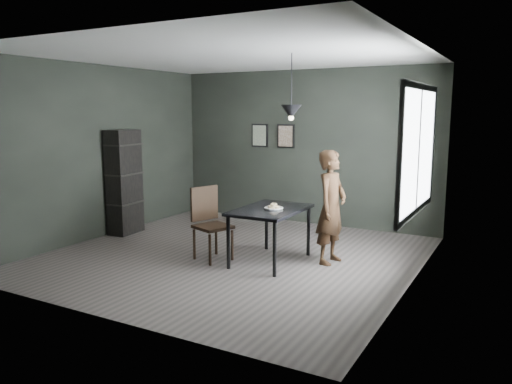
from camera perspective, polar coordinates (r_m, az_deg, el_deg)
The scene contains 13 objects.
ground at distance 7.25m, azimuth -2.64°, elevation -7.27°, with size 5.00×5.00×0.00m, color #3A3532.
back_wall at distance 9.20m, azimuth 5.48°, elevation 5.09°, with size 5.00×0.10×2.80m, color black.
ceiling at distance 6.99m, azimuth -2.81°, elevation 15.31°, with size 5.00×5.00×0.02m.
window_assembly at distance 6.25m, azimuth 18.06°, elevation 4.57°, with size 0.04×1.96×1.56m.
cafe_table at distance 6.80m, azimuth 1.64°, elevation -2.54°, with size 0.80×1.20×0.75m.
white_plate at distance 6.75m, azimuth 2.03°, elevation -1.90°, with size 0.23×0.23×0.01m, color white.
donut_pile at distance 6.74m, azimuth 2.03°, elevation -1.66°, with size 0.17×0.17×0.07m.
woman at distance 6.83m, azimuth 8.60°, elevation -1.72°, with size 0.57×0.37×1.55m, color black.
wood_chair at distance 7.01m, azimuth -5.39°, elevation -2.99°, with size 0.57×0.57×1.02m.
shelf_unit at distance 8.69m, azimuth -14.82°, elevation 1.11°, with size 0.33×0.58×1.75m, color black.
pendant_lamp at distance 6.64m, azimuth 4.04°, elevation 9.14°, with size 0.28×0.28×0.86m.
framed_print_left at distance 9.55m, azimuth 0.43°, elevation 6.48°, with size 0.34×0.04×0.44m.
framed_print_right at distance 9.30m, azimuth 3.43°, elevation 6.39°, with size 0.34×0.04×0.44m.
Camera 1 is at (3.64, -5.92, 2.06)m, focal length 35.00 mm.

